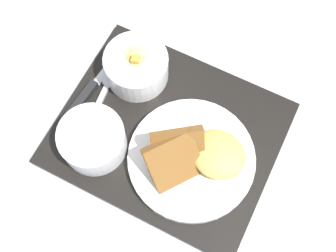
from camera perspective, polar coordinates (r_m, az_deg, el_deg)
ground_plane at (r=0.75m, az=-0.00°, el=-1.21°), size 4.00×4.00×0.00m
serving_tray at (r=0.75m, az=-0.00°, el=-1.02°), size 0.42×0.36×0.01m
bowl_salad at (r=0.76m, az=-4.32°, el=8.16°), size 0.11×0.11×0.07m
bowl_soup at (r=0.71m, az=-10.20°, el=-1.76°), size 0.11×0.11×0.06m
plate_main at (r=0.70m, az=3.54°, el=-4.29°), size 0.22×0.22×0.08m
knife at (r=0.78m, az=-10.67°, el=4.64°), size 0.02×0.20×0.01m
spoon at (r=0.77m, az=-8.50°, el=4.83°), size 0.06×0.16×0.01m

